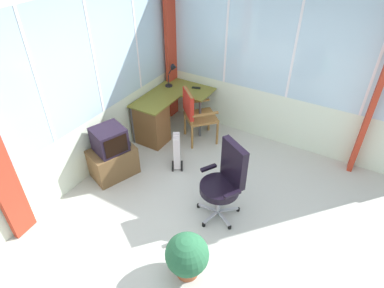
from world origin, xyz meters
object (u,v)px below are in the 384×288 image
at_px(space_heater, 177,150).
at_px(tv_on_stand, 112,155).
at_px(desk_lamp, 173,71).
at_px(tv_remote, 196,88).
at_px(wooden_armchair, 194,110).
at_px(desk, 154,120).
at_px(potted_plant, 187,256).
at_px(office_chair, 226,178).

bearing_deg(space_heater, tv_on_stand, 131.67).
height_order(desk_lamp, tv_on_stand, desk_lamp).
relative_size(tv_remote, wooden_armchair, 0.16).
distance_m(desk_lamp, tv_on_stand, 1.86).
distance_m(desk, potted_plant, 2.64).
xyz_separation_m(desk_lamp, tv_remote, (0.09, -0.41, -0.25)).
bearing_deg(space_heater, potted_plant, -143.92).
distance_m(wooden_armchair, space_heater, 0.80).
relative_size(office_chair, tv_on_stand, 1.31).
relative_size(desk_lamp, potted_plant, 0.69).
bearing_deg(office_chair, desk, 62.69).
height_order(desk_lamp, potted_plant, desk_lamp).
xyz_separation_m(tv_remote, tv_on_stand, (-1.85, 0.35, -0.37)).
distance_m(office_chair, potted_plant, 1.06).
bearing_deg(tv_on_stand, office_chair, -85.18).
distance_m(desk, office_chair, 1.98).
relative_size(desk_lamp, space_heater, 0.66).
xyz_separation_m(desk_lamp, space_heater, (-1.12, -0.77, -0.68)).
bearing_deg(space_heater, office_chair, -115.12).
distance_m(space_heater, potted_plant, 1.86).
bearing_deg(space_heater, desk_lamp, 34.61).
bearing_deg(wooden_armchair, desk_lamp, 58.63).
xyz_separation_m(tv_remote, wooden_armchair, (-0.49, -0.23, -0.14)).
bearing_deg(office_chair, tv_on_stand, 94.82).
xyz_separation_m(desk, tv_remote, (0.80, -0.35, 0.34)).
bearing_deg(desk_lamp, tv_on_stand, -178.02).
height_order(tv_remote, tv_on_stand, tv_on_stand).
bearing_deg(tv_on_stand, tv_remote, -10.66).
distance_m(desk, desk_lamp, 0.92).
bearing_deg(tv_remote, tv_on_stand, 150.64).
distance_m(desk, tv_remote, 0.93).
distance_m(tv_remote, wooden_armchair, 0.56).
relative_size(tv_remote, tv_on_stand, 0.18).
distance_m(desk_lamp, space_heater, 1.52).
xyz_separation_m(desk, potted_plant, (-1.92, -1.81, -0.09)).
xyz_separation_m(desk, desk_lamp, (0.70, 0.06, 0.59)).
height_order(wooden_armchair, potted_plant, wooden_armchair).
xyz_separation_m(wooden_armchair, space_heater, (-0.73, -0.13, -0.29)).
bearing_deg(wooden_armchair, desk, 118.31).
bearing_deg(desk_lamp, desk, -175.00).
bearing_deg(office_chair, potted_plant, -176.87).
bearing_deg(space_heater, tv_remote, 16.73).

